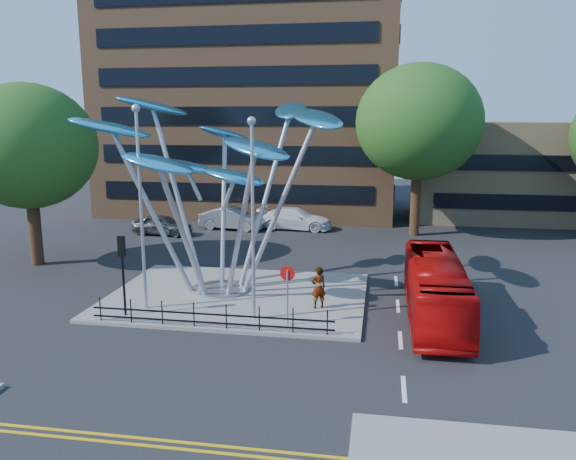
% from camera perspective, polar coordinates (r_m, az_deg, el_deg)
% --- Properties ---
extents(ground, '(120.00, 120.00, 0.00)m').
position_cam_1_polar(ground, '(21.30, -6.65, -11.97)').
color(ground, black).
rests_on(ground, ground).
extents(traffic_island, '(12.00, 9.00, 0.15)m').
position_cam_1_polar(traffic_island, '(26.93, -5.15, -6.69)').
color(traffic_island, slate).
rests_on(traffic_island, ground).
extents(double_yellow_near, '(40.00, 0.12, 0.01)m').
position_cam_1_polar(double_yellow_near, '(16.27, -12.90, -20.09)').
color(double_yellow_near, gold).
rests_on(double_yellow_near, ground).
extents(double_yellow_far, '(40.00, 0.12, 0.01)m').
position_cam_1_polar(double_yellow_far, '(16.04, -13.33, -20.62)').
color(double_yellow_far, gold).
rests_on(double_yellow_far, ground).
extents(brick_tower, '(25.00, 15.00, 30.00)m').
position_cam_1_polar(brick_tower, '(52.46, -3.47, 18.62)').
color(brick_tower, brown).
rests_on(brick_tower, ground).
extents(low_building_near, '(15.00, 8.00, 8.00)m').
position_cam_1_polar(low_building_near, '(50.03, 21.62, 5.56)').
color(low_building_near, tan).
rests_on(low_building_near, ground).
extents(tree_right, '(8.80, 8.80, 12.11)m').
position_cam_1_polar(tree_right, '(40.81, 13.16, 10.60)').
color(tree_right, black).
rests_on(tree_right, ground).
extents(tree_left, '(7.60, 7.60, 10.32)m').
position_cam_1_polar(tree_left, '(34.82, -24.95, 7.69)').
color(tree_left, black).
rests_on(tree_left, ground).
extents(leaf_sculpture, '(12.72, 9.54, 9.51)m').
position_cam_1_polar(leaf_sculpture, '(26.59, -7.29, 7.98)').
color(leaf_sculpture, '#9EA0A5').
rests_on(leaf_sculpture, traffic_island).
extents(street_lamp_left, '(0.36, 0.36, 8.80)m').
position_cam_1_polar(street_lamp_left, '(24.62, -14.79, 3.88)').
color(street_lamp_left, '#9EA0A5').
rests_on(street_lamp_left, traffic_island).
extents(street_lamp_right, '(0.36, 0.36, 8.30)m').
position_cam_1_polar(street_lamp_right, '(22.57, -3.62, 2.91)').
color(street_lamp_right, '#9EA0A5').
rests_on(street_lamp_right, traffic_island).
extents(traffic_light_island, '(0.28, 0.18, 3.42)m').
position_cam_1_polar(traffic_light_island, '(24.44, -16.49, -2.82)').
color(traffic_light_island, black).
rests_on(traffic_light_island, traffic_island).
extents(no_entry_sign_island, '(0.60, 0.10, 2.45)m').
position_cam_1_polar(no_entry_sign_island, '(22.55, -0.06, -5.63)').
color(no_entry_sign_island, '#9EA0A5').
rests_on(no_entry_sign_island, traffic_island).
extents(pedestrian_railing_front, '(10.00, 0.06, 1.00)m').
position_cam_1_polar(pedestrian_railing_front, '(22.88, -7.92, -8.83)').
color(pedestrian_railing_front, black).
rests_on(pedestrian_railing_front, traffic_island).
extents(red_bus, '(2.20, 9.35, 2.60)m').
position_cam_1_polar(red_bus, '(24.68, 14.73, -5.74)').
color(red_bus, '#AC0807').
rests_on(red_bus, ground).
extents(pedestrian, '(0.80, 0.70, 1.86)m').
position_cam_1_polar(pedestrian, '(24.76, 3.11, -5.85)').
color(pedestrian, gray).
rests_on(pedestrian, traffic_island).
extents(parked_car_left, '(4.46, 2.13, 1.47)m').
position_cam_1_polar(parked_car_left, '(41.68, -12.64, 0.52)').
color(parked_car_left, '#3B3E43').
rests_on(parked_car_left, ground).
extents(parked_car_mid, '(5.20, 2.41, 1.65)m').
position_cam_1_polar(parked_car_mid, '(42.84, -5.65, 1.16)').
color(parked_car_mid, '#9FA2A6').
rests_on(parked_car_mid, ground).
extents(parked_car_right, '(5.76, 2.73, 1.62)m').
position_cam_1_polar(parked_car_right, '(42.67, 0.74, 1.16)').
color(parked_car_right, silver).
rests_on(parked_car_right, ground).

